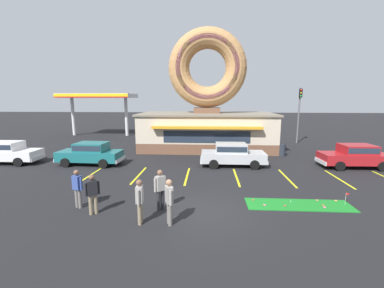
{
  "coord_description": "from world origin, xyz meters",
  "views": [
    {
      "loc": [
        0.19,
        -10.07,
        4.66
      ],
      "look_at": [
        -0.77,
        5.0,
        2.0
      ],
      "focal_mm": 24.0,
      "sensor_mm": 36.0,
      "label": 1
    }
  ],
  "objects_px": {
    "golf_ball": "(291,201)",
    "car_teal": "(91,153)",
    "trash_bin": "(282,150)",
    "car_white": "(7,152)",
    "pedestrian_hooded_kid": "(77,187)",
    "pedestrian_blue_sweater_man": "(169,200)",
    "car_red": "(355,155)",
    "pedestrian_leather_jacket_man": "(140,199)",
    "car_silver": "(232,154)",
    "pedestrian_beanie_man": "(92,192)",
    "pedestrian_clipboard_woman": "(160,188)",
    "putting_flag_pin": "(347,196)",
    "traffic_light_pole": "(299,108)"
  },
  "relations": [
    {
      "from": "putting_flag_pin",
      "to": "golf_ball",
      "type": "bearing_deg",
      "value": 175.45
    },
    {
      "from": "pedestrian_beanie_man",
      "to": "traffic_light_pole",
      "type": "relative_size",
      "value": 0.29
    },
    {
      "from": "car_white",
      "to": "traffic_light_pole",
      "type": "relative_size",
      "value": 0.79
    },
    {
      "from": "car_red",
      "to": "pedestrian_blue_sweater_man",
      "type": "xyz_separation_m",
      "value": [
        -11.45,
        -8.85,
        0.11
      ]
    },
    {
      "from": "pedestrian_leather_jacket_man",
      "to": "pedestrian_clipboard_woman",
      "type": "bearing_deg",
      "value": 67.07
    },
    {
      "from": "pedestrian_hooded_kid",
      "to": "traffic_light_pole",
      "type": "distance_m",
      "value": 23.23
    },
    {
      "from": "car_teal",
      "to": "car_red",
      "type": "relative_size",
      "value": 1.01
    },
    {
      "from": "car_teal",
      "to": "pedestrian_clipboard_woman",
      "type": "distance_m",
      "value": 9.65
    },
    {
      "from": "putting_flag_pin",
      "to": "car_red",
      "type": "distance_m",
      "value": 7.7
    },
    {
      "from": "pedestrian_blue_sweater_man",
      "to": "trash_bin",
      "type": "xyz_separation_m",
      "value": [
        7.53,
        12.28,
        -0.48
      ]
    },
    {
      "from": "traffic_light_pole",
      "to": "pedestrian_clipboard_woman",
      "type": "bearing_deg",
      "value": -123.31
    },
    {
      "from": "car_silver",
      "to": "pedestrian_beanie_man",
      "type": "height_order",
      "value": "pedestrian_beanie_man"
    },
    {
      "from": "golf_ball",
      "to": "car_teal",
      "type": "distance_m",
      "value": 13.64
    },
    {
      "from": "pedestrian_leather_jacket_man",
      "to": "trash_bin",
      "type": "bearing_deg",
      "value": 54.85
    },
    {
      "from": "pedestrian_hooded_kid",
      "to": "pedestrian_beanie_man",
      "type": "height_order",
      "value": "pedestrian_hooded_kid"
    },
    {
      "from": "pedestrian_hooded_kid",
      "to": "pedestrian_beanie_man",
      "type": "distance_m",
      "value": 1.09
    },
    {
      "from": "car_red",
      "to": "pedestrian_clipboard_woman",
      "type": "xyz_separation_m",
      "value": [
        -12.03,
        -7.57,
        0.11
      ]
    },
    {
      "from": "putting_flag_pin",
      "to": "pedestrian_blue_sweater_man",
      "type": "xyz_separation_m",
      "value": [
        -7.55,
        -2.23,
        0.55
      ]
    },
    {
      "from": "pedestrian_beanie_man",
      "to": "pedestrian_blue_sweater_man",
      "type": "bearing_deg",
      "value": -11.93
    },
    {
      "from": "car_teal",
      "to": "pedestrian_leather_jacket_man",
      "type": "height_order",
      "value": "pedestrian_leather_jacket_man"
    },
    {
      "from": "car_white",
      "to": "pedestrian_hooded_kid",
      "type": "distance_m",
      "value": 11.57
    },
    {
      "from": "golf_ball",
      "to": "pedestrian_beanie_man",
      "type": "relative_size",
      "value": 0.03
    },
    {
      "from": "car_teal",
      "to": "car_white",
      "type": "relative_size",
      "value": 1.0
    },
    {
      "from": "pedestrian_leather_jacket_man",
      "to": "trash_bin",
      "type": "height_order",
      "value": "pedestrian_leather_jacket_man"
    },
    {
      "from": "car_silver",
      "to": "pedestrian_leather_jacket_man",
      "type": "bearing_deg",
      "value": -115.72
    },
    {
      "from": "car_white",
      "to": "pedestrian_leather_jacket_man",
      "type": "bearing_deg",
      "value": -35.0
    },
    {
      "from": "car_white",
      "to": "pedestrian_blue_sweater_man",
      "type": "relative_size",
      "value": 2.62
    },
    {
      "from": "golf_ball",
      "to": "traffic_light_pole",
      "type": "height_order",
      "value": "traffic_light_pole"
    },
    {
      "from": "pedestrian_leather_jacket_man",
      "to": "pedestrian_clipboard_woman",
      "type": "height_order",
      "value": "pedestrian_clipboard_woman"
    },
    {
      "from": "pedestrian_blue_sweater_man",
      "to": "trash_bin",
      "type": "distance_m",
      "value": 14.41
    },
    {
      "from": "car_silver",
      "to": "pedestrian_hooded_kid",
      "type": "xyz_separation_m",
      "value": [
        -7.28,
        -7.52,
        0.07
      ]
    },
    {
      "from": "pedestrian_blue_sweater_man",
      "to": "traffic_light_pole",
      "type": "height_order",
      "value": "traffic_light_pole"
    },
    {
      "from": "car_red",
      "to": "pedestrian_hooded_kid",
      "type": "height_order",
      "value": "pedestrian_hooded_kid"
    },
    {
      "from": "car_silver",
      "to": "car_red",
      "type": "relative_size",
      "value": 0.99
    },
    {
      "from": "car_white",
      "to": "pedestrian_beanie_man",
      "type": "xyz_separation_m",
      "value": [
        9.97,
        -7.8,
        0.06
      ]
    },
    {
      "from": "golf_ball",
      "to": "car_teal",
      "type": "height_order",
      "value": "car_teal"
    },
    {
      "from": "pedestrian_beanie_man",
      "to": "trash_bin",
      "type": "distance_m",
      "value": 15.83
    },
    {
      "from": "trash_bin",
      "to": "car_silver",
      "type": "bearing_deg",
      "value": -141.62
    },
    {
      "from": "pedestrian_hooded_kid",
      "to": "car_red",
      "type": "bearing_deg",
      "value": 25.9
    },
    {
      "from": "car_silver",
      "to": "pedestrian_leather_jacket_man",
      "type": "distance_m",
      "value": 9.74
    },
    {
      "from": "pedestrian_beanie_man",
      "to": "traffic_light_pole",
      "type": "bearing_deg",
      "value": 51.93
    },
    {
      "from": "golf_ball",
      "to": "trash_bin",
      "type": "relative_size",
      "value": 0.04
    },
    {
      "from": "golf_ball",
      "to": "trash_bin",
      "type": "height_order",
      "value": "trash_bin"
    },
    {
      "from": "car_silver",
      "to": "pedestrian_beanie_man",
      "type": "distance_m",
      "value": 10.3
    },
    {
      "from": "car_teal",
      "to": "pedestrian_leather_jacket_man",
      "type": "distance_m",
      "value": 10.33
    },
    {
      "from": "trash_bin",
      "to": "traffic_light_pole",
      "type": "bearing_deg",
      "value": 62.47
    },
    {
      "from": "car_red",
      "to": "pedestrian_blue_sweater_man",
      "type": "relative_size",
      "value": 2.61
    },
    {
      "from": "car_silver",
      "to": "car_teal",
      "type": "height_order",
      "value": "same"
    },
    {
      "from": "golf_ball",
      "to": "car_silver",
      "type": "xyz_separation_m",
      "value": [
        -2.09,
        6.37,
        0.82
      ]
    },
    {
      "from": "car_white",
      "to": "pedestrian_blue_sweater_man",
      "type": "xyz_separation_m",
      "value": [
        13.21,
        -8.48,
        0.11
      ]
    }
  ]
}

